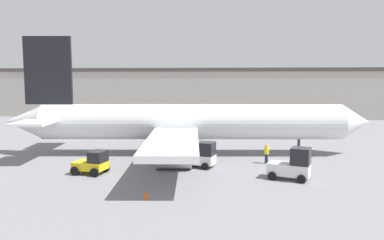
{
  "coord_description": "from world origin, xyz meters",
  "views": [
    {
      "loc": [
        3.44,
        -37.24,
        7.62
      ],
      "look_at": [
        0.0,
        0.0,
        3.47
      ],
      "focal_mm": 35.0,
      "sensor_mm": 36.0,
      "label": 1
    }
  ],
  "objects_px": {
    "pushback_tug": "(93,163)",
    "safety_cone_near": "(146,195)",
    "airplane": "(182,122)",
    "baggage_tug": "(293,165)",
    "belt_loader_truck": "(198,155)",
    "ground_crew_worker": "(267,153)"
  },
  "relations": [
    {
      "from": "airplane",
      "to": "safety_cone_near",
      "type": "bearing_deg",
      "value": -97.36
    },
    {
      "from": "pushback_tug",
      "to": "safety_cone_near",
      "type": "height_order",
      "value": "pushback_tug"
    },
    {
      "from": "airplane",
      "to": "pushback_tug",
      "type": "xyz_separation_m",
      "value": [
        -6.18,
        -8.6,
        -2.34
      ]
    },
    {
      "from": "baggage_tug",
      "to": "belt_loader_truck",
      "type": "relative_size",
      "value": 0.94
    },
    {
      "from": "baggage_tug",
      "to": "airplane",
      "type": "bearing_deg",
      "value": 157.23
    },
    {
      "from": "airplane",
      "to": "baggage_tug",
      "type": "xyz_separation_m",
      "value": [
        9.49,
        -8.88,
        -2.12
      ]
    },
    {
      "from": "ground_crew_worker",
      "to": "baggage_tug",
      "type": "distance_m",
      "value": 5.51
    },
    {
      "from": "airplane",
      "to": "ground_crew_worker",
      "type": "height_order",
      "value": "airplane"
    },
    {
      "from": "airplane",
      "to": "ground_crew_worker",
      "type": "bearing_deg",
      "value": -28.69
    },
    {
      "from": "airplane",
      "to": "ground_crew_worker",
      "type": "xyz_separation_m",
      "value": [
        8.1,
        -3.55,
        -2.27
      ]
    },
    {
      "from": "belt_loader_truck",
      "to": "safety_cone_near",
      "type": "height_order",
      "value": "belt_loader_truck"
    },
    {
      "from": "baggage_tug",
      "to": "pushback_tug",
      "type": "xyz_separation_m",
      "value": [
        -15.67,
        0.28,
        -0.22
      ]
    },
    {
      "from": "belt_loader_truck",
      "to": "pushback_tug",
      "type": "bearing_deg",
      "value": -143.22
    },
    {
      "from": "baggage_tug",
      "to": "safety_cone_near",
      "type": "height_order",
      "value": "baggage_tug"
    },
    {
      "from": "pushback_tug",
      "to": "safety_cone_near",
      "type": "bearing_deg",
      "value": -35.26
    },
    {
      "from": "airplane",
      "to": "belt_loader_truck",
      "type": "distance_m",
      "value": 6.28
    },
    {
      "from": "baggage_tug",
      "to": "belt_loader_truck",
      "type": "bearing_deg",
      "value": 175.88
    },
    {
      "from": "belt_loader_truck",
      "to": "safety_cone_near",
      "type": "bearing_deg",
      "value": -90.41
    },
    {
      "from": "airplane",
      "to": "baggage_tug",
      "type": "relative_size",
      "value": 10.86
    },
    {
      "from": "pushback_tug",
      "to": "ground_crew_worker",
      "type": "bearing_deg",
      "value": 30.22
    },
    {
      "from": "pushback_tug",
      "to": "safety_cone_near",
      "type": "distance_m",
      "value": 8.08
    },
    {
      "from": "safety_cone_near",
      "to": "baggage_tug",
      "type": "bearing_deg",
      "value": 28.7
    }
  ]
}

